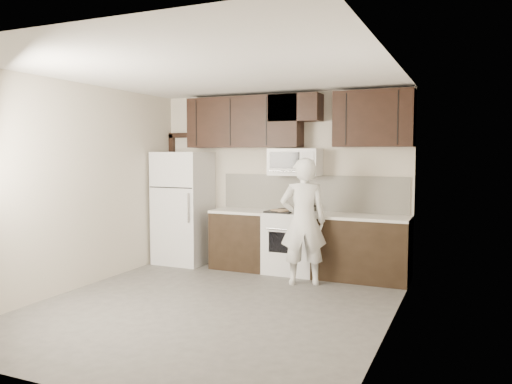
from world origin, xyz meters
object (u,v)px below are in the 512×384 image
Objects in this scene: microwave at (295,162)px; refrigerator at (183,208)px; person at (303,221)px; stove at (292,242)px.

microwave is 2.00m from refrigerator.
microwave is at bearing -85.82° from person.
microwave is 0.44× the size of person.
microwave is 0.42× the size of refrigerator.
stove is 1.20m from microwave.
microwave is at bearing 5.15° from refrigerator.
stove is at bearing 1.51° from refrigerator.
person is at bearing -12.98° from refrigerator.
microwave is at bearing 90.10° from stove.
stove is at bearing -81.06° from person.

